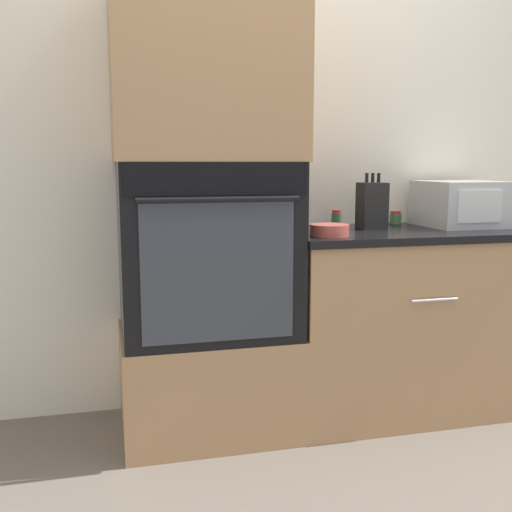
% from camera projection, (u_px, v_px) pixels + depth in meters
% --- Properties ---
extents(ground_plane, '(12.00, 12.00, 0.00)m').
position_uv_depth(ground_plane, '(309.00, 447.00, 2.55)').
color(ground_plane, '#6B6056').
extents(wall_back, '(8.00, 0.05, 2.50)m').
position_uv_depth(wall_back, '(270.00, 152.00, 2.96)').
color(wall_back, silver).
rests_on(wall_back, ground_plane).
extents(oven_cabinet_base, '(0.76, 0.60, 0.46)m').
position_uv_depth(oven_cabinet_base, '(208.00, 379.00, 2.71)').
color(oven_cabinet_base, '#A87F56').
rests_on(oven_cabinet_base, ground_plane).
extents(wall_oven, '(0.74, 0.64, 0.75)m').
position_uv_depth(wall_oven, '(206.00, 248.00, 2.61)').
color(wall_oven, black).
rests_on(wall_oven, oven_cabinet_base).
extents(oven_cabinet_upper, '(0.76, 0.60, 0.86)m').
position_uv_depth(oven_cabinet_upper, '(204.00, 57.00, 2.49)').
color(oven_cabinet_upper, '#A87F56').
rests_on(oven_cabinet_upper, wall_oven).
extents(counter_unit, '(1.14, 0.63, 0.88)m').
position_uv_depth(counter_unit, '(399.00, 320.00, 2.90)').
color(counter_unit, '#A87F56').
rests_on(counter_unit, ground_plane).
extents(microwave, '(0.37, 0.38, 0.22)m').
position_uv_depth(microwave, '(461.00, 204.00, 2.96)').
color(microwave, '#B2B5BA').
rests_on(microwave, counter_unit).
extents(knife_block, '(0.12, 0.11, 0.26)m').
position_uv_depth(knife_block, '(372.00, 206.00, 2.84)').
color(knife_block, black).
rests_on(knife_block, counter_unit).
extents(bowl, '(0.17, 0.17, 0.05)m').
position_uv_depth(bowl, '(329.00, 230.00, 2.57)').
color(bowl, '#B24C42').
rests_on(bowl, counter_unit).
extents(condiment_jar_near, '(0.06, 0.06, 0.07)m').
position_uv_depth(condiment_jar_near, '(396.00, 218.00, 3.08)').
color(condiment_jar_near, '#427047').
rests_on(condiment_jar_near, counter_unit).
extents(condiment_jar_mid, '(0.05, 0.05, 0.08)m').
position_uv_depth(condiment_jar_mid, '(336.00, 218.00, 2.95)').
color(condiment_jar_mid, '#427047').
rests_on(condiment_jar_mid, counter_unit).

